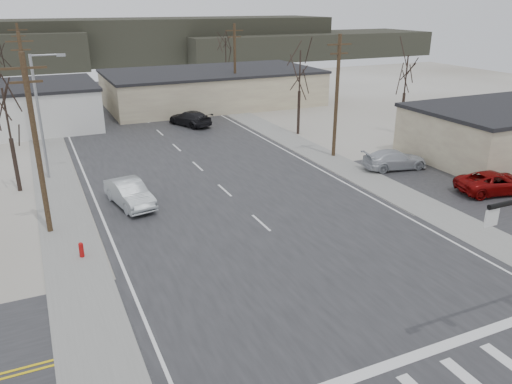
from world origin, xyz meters
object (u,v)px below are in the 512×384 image
(car_far_b, at_px, (102,90))
(car_parked_silver, at_px, (395,160))
(fire_hydrant, at_px, (81,250))
(sedan_crossing, at_px, (129,193))
(car_parked_dark_b, at_px, (493,153))
(car_far_a, at_px, (190,118))
(car_parked_red, at_px, (495,183))

(car_far_b, bearing_deg, car_parked_silver, -51.36)
(fire_hydrant, xyz_separation_m, car_parked_silver, (24.11, 5.00, 0.32))
(sedan_crossing, bearing_deg, car_parked_dark_b, -16.75)
(fire_hydrant, height_order, sedan_crossing, sedan_crossing)
(sedan_crossing, xyz_separation_m, car_far_a, (10.24, 19.69, -0.04))
(sedan_crossing, relative_size, car_parked_dark_b, 1.03)
(car_parked_silver, bearing_deg, car_parked_dark_b, -93.87)
(sedan_crossing, relative_size, car_far_b, 1.22)
(car_parked_dark_b, bearing_deg, fire_hydrant, 117.95)
(sedan_crossing, bearing_deg, car_parked_silver, -13.60)
(car_far_b, xyz_separation_m, car_parked_dark_b, (24.25, -45.69, 0.09))
(car_far_a, relative_size, car_parked_red, 1.01)
(car_parked_red, xyz_separation_m, car_parked_silver, (-2.80, 7.10, 0.00))
(sedan_crossing, height_order, car_far_a, sedan_crossing)
(car_parked_dark_b, bearing_deg, car_far_a, 62.02)
(sedan_crossing, relative_size, car_parked_red, 0.93)
(car_far_b, height_order, car_parked_red, car_parked_red)
(car_parked_red, height_order, car_parked_dark_b, car_parked_dark_b)
(fire_hydrant, height_order, car_parked_red, car_parked_red)
(car_parked_silver, bearing_deg, car_far_a, 35.80)
(car_far_a, height_order, car_parked_dark_b, car_parked_dark_b)
(sedan_crossing, bearing_deg, car_far_a, 51.73)
(sedan_crossing, distance_m, car_parked_dark_b, 28.99)
(car_far_b, bearing_deg, fire_hydrant, -80.93)
(sedan_crossing, height_order, car_parked_silver, sedan_crossing)
(car_parked_red, relative_size, car_parked_dark_b, 1.10)
(sedan_crossing, relative_size, car_parked_silver, 0.97)
(car_far_b, bearing_deg, car_parked_red, -51.13)
(fire_hydrant, xyz_separation_m, car_far_b, (8.26, 48.68, 0.28))
(fire_hydrant, bearing_deg, car_far_a, 61.56)
(car_far_b, xyz_separation_m, car_parked_red, (18.65, -50.78, 0.04))
(car_parked_silver, bearing_deg, fire_hydrant, 111.29)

